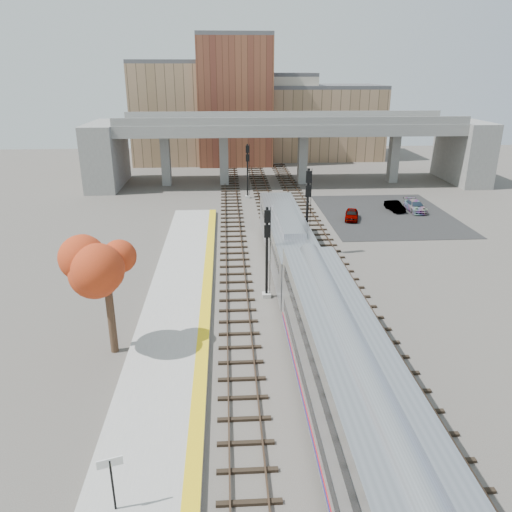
{
  "coord_description": "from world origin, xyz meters",
  "views": [
    {
      "loc": [
        -3.82,
        -24.59,
        15.22
      ],
      "look_at": [
        -1.74,
        9.19,
        2.5
      ],
      "focal_mm": 35.0,
      "sensor_mm": 36.0,
      "label": 1
    }
  ],
  "objects_px": {
    "signal_mast_far": "(248,172)",
    "car_c": "(415,206)",
    "signal_mast_mid": "(307,213)",
    "coach": "(358,418)",
    "signal_mast_near": "(267,256)",
    "car_a": "(352,214)",
    "locomotive": "(287,240)",
    "tree": "(105,264)",
    "car_b": "(395,206)"
  },
  "relations": [
    {
      "from": "coach",
      "to": "signal_mast_near",
      "type": "relative_size",
      "value": 3.79
    },
    {
      "from": "coach",
      "to": "signal_mast_far",
      "type": "distance_m",
      "value": 45.95
    },
    {
      "from": "signal_mast_near",
      "to": "signal_mast_far",
      "type": "bearing_deg",
      "value": 90.0
    },
    {
      "from": "signal_mast_near",
      "to": "tree",
      "type": "distance_m",
      "value": 11.64
    },
    {
      "from": "car_a",
      "to": "car_c",
      "type": "relative_size",
      "value": 0.82
    },
    {
      "from": "tree",
      "to": "car_b",
      "type": "distance_m",
      "value": 38.79
    },
    {
      "from": "signal_mast_far",
      "to": "car_b",
      "type": "height_order",
      "value": "signal_mast_far"
    },
    {
      "from": "signal_mast_near",
      "to": "signal_mast_mid",
      "type": "height_order",
      "value": "signal_mast_mid"
    },
    {
      "from": "signal_mast_far",
      "to": "car_c",
      "type": "distance_m",
      "value": 20.31
    },
    {
      "from": "signal_mast_far",
      "to": "car_a",
      "type": "bearing_deg",
      "value": -44.21
    },
    {
      "from": "tree",
      "to": "signal_mast_mid",
      "type": "bearing_deg",
      "value": 48.11
    },
    {
      "from": "coach",
      "to": "car_c",
      "type": "bearing_deg",
      "value": 66.63
    },
    {
      "from": "tree",
      "to": "car_b",
      "type": "height_order",
      "value": "tree"
    },
    {
      "from": "signal_mast_near",
      "to": "car_b",
      "type": "bearing_deg",
      "value": 53.2
    },
    {
      "from": "signal_mast_far",
      "to": "car_c",
      "type": "height_order",
      "value": "signal_mast_far"
    },
    {
      "from": "signal_mast_mid",
      "to": "locomotive",
      "type": "bearing_deg",
      "value": -129.31
    },
    {
      "from": "locomotive",
      "to": "signal_mast_mid",
      "type": "xyz_separation_m",
      "value": [
        2.0,
        2.44,
        1.58
      ]
    },
    {
      "from": "locomotive",
      "to": "signal_mast_near",
      "type": "bearing_deg",
      "value": -109.75
    },
    {
      "from": "signal_mast_near",
      "to": "car_a",
      "type": "relative_size",
      "value": 1.94
    },
    {
      "from": "signal_mast_far",
      "to": "tree",
      "type": "relative_size",
      "value": 0.92
    },
    {
      "from": "locomotive",
      "to": "car_c",
      "type": "xyz_separation_m",
      "value": [
        16.59,
        15.79,
        -1.64
      ]
    },
    {
      "from": "tree",
      "to": "car_a",
      "type": "relative_size",
      "value": 2.15
    },
    {
      "from": "locomotive",
      "to": "coach",
      "type": "bearing_deg",
      "value": -90.0
    },
    {
      "from": "signal_mast_near",
      "to": "signal_mast_far",
      "type": "relative_size",
      "value": 0.99
    },
    {
      "from": "signal_mast_far",
      "to": "coach",
      "type": "bearing_deg",
      "value": -87.38
    },
    {
      "from": "signal_mast_mid",
      "to": "signal_mast_far",
      "type": "relative_size",
      "value": 1.13
    },
    {
      "from": "locomotive",
      "to": "signal_mast_near",
      "type": "xyz_separation_m",
      "value": [
        -2.1,
        -5.85,
        0.9
      ]
    },
    {
      "from": "tree",
      "to": "signal_mast_near",
      "type": "bearing_deg",
      "value": 35.54
    },
    {
      "from": "car_b",
      "to": "tree",
      "type": "bearing_deg",
      "value": -140.67
    },
    {
      "from": "car_c",
      "to": "coach",
      "type": "bearing_deg",
      "value": -114.49
    },
    {
      "from": "signal_mast_far",
      "to": "tree",
      "type": "distance_m",
      "value": 37.02
    },
    {
      "from": "signal_mast_mid",
      "to": "car_c",
      "type": "xyz_separation_m",
      "value": [
        14.59,
        13.34,
        -3.22
      ]
    },
    {
      "from": "signal_mast_near",
      "to": "car_a",
      "type": "xyz_separation_m",
      "value": [
        10.68,
        18.75,
        -2.56
      ]
    },
    {
      "from": "locomotive",
      "to": "signal_mast_mid",
      "type": "relative_size",
      "value": 2.51
    },
    {
      "from": "coach",
      "to": "car_a",
      "type": "xyz_separation_m",
      "value": [
        8.58,
        35.51,
        -2.18
      ]
    },
    {
      "from": "coach",
      "to": "signal_mast_mid",
      "type": "distance_m",
      "value": 25.15
    },
    {
      "from": "signal_mast_near",
      "to": "signal_mast_far",
      "type": "height_order",
      "value": "signal_mast_far"
    },
    {
      "from": "signal_mast_mid",
      "to": "tree",
      "type": "distance_m",
      "value": 20.11
    },
    {
      "from": "car_a",
      "to": "car_c",
      "type": "xyz_separation_m",
      "value": [
        8.02,
        2.88,
        0.02
      ]
    },
    {
      "from": "coach",
      "to": "signal_mast_near",
      "type": "height_order",
      "value": "signal_mast_near"
    },
    {
      "from": "signal_mast_far",
      "to": "car_c",
      "type": "relative_size",
      "value": 1.61
    },
    {
      "from": "coach",
      "to": "car_a",
      "type": "bearing_deg",
      "value": 76.42
    },
    {
      "from": "coach",
      "to": "signal_mast_far",
      "type": "bearing_deg",
      "value": 92.62
    },
    {
      "from": "car_a",
      "to": "car_c",
      "type": "bearing_deg",
      "value": 34.92
    },
    {
      "from": "signal_mast_near",
      "to": "coach",
      "type": "bearing_deg",
      "value": -82.86
    },
    {
      "from": "signal_mast_far",
      "to": "signal_mast_mid",
      "type": "bearing_deg",
      "value": -78.87
    },
    {
      "from": "tree",
      "to": "coach",
      "type": "bearing_deg",
      "value": -41.62
    },
    {
      "from": "car_a",
      "to": "car_b",
      "type": "xyz_separation_m",
      "value": [
        5.77,
        3.23,
        -0.03
      ]
    },
    {
      "from": "coach",
      "to": "signal_mast_near",
      "type": "bearing_deg",
      "value": 97.14
    },
    {
      "from": "tree",
      "to": "locomotive",
      "type": "bearing_deg",
      "value": 47.62
    }
  ]
}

